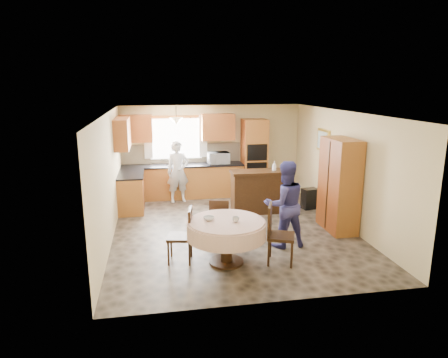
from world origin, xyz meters
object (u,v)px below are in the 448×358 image
Objects in this scene: chair_left at (184,232)px; person_dining at (285,204)px; person_sink at (178,172)px; oven_tower at (254,157)px; chair_back at (219,219)px; cupboard at (339,185)px; chair_right at (276,231)px; dining_table at (226,230)px; sideboard at (259,193)px.

chair_left is 2.00m from person_dining.
person_sink is at bearing -171.45° from chair_left.
chair_back is at bearing -114.58° from oven_tower.
cupboard reaches higher than person_dining.
oven_tower is 1.30× the size of person_sink.
person_dining is at bearing -95.35° from oven_tower.
chair_right is 0.63× the size of person_dining.
chair_back is 0.87× the size of chair_right.
person_sink is (0.13, 3.71, 0.28)m from chair_left.
chair_back reaches higher than dining_table.
dining_table is 1.37m from person_dining.
sideboard is 1.29× the size of chair_right.
person_sink is (-1.44, 4.02, 0.24)m from chair_right.
chair_right is at bearing 143.31° from chair_back.
cupboard is at bearing 117.63° from chair_left.
person_dining is at bearing -7.28° from chair_right.
cupboard is 1.87× the size of chair_right.
person_dining is at bearing 178.07° from chair_back.
cupboard is at bearing -49.74° from person_sink.
person_dining is (-1.42, -0.67, -0.15)m from cupboard.
person_dining is (1.23, 0.56, 0.23)m from dining_table.
chair_left is at bearing -119.22° from oven_tower.
chair_left is at bearing 99.73° from chair_right.
sideboard is at bearing 133.08° from cupboard.
person_dining reaches higher than chair_back.
chair_right is (-0.72, -4.41, -0.48)m from oven_tower.
chair_right is 4.28m from person_sink.
chair_right reaches higher than dining_table.
chair_back is (-1.26, -1.78, 0.02)m from sideboard.
chair_left is 3.72m from person_sink.
dining_table is 1.41× the size of chair_left.
cupboard is at bearing -70.77° from oven_tower.
oven_tower is 2.18× the size of chair_left.
dining_table is 1.30× the size of chair_right.
oven_tower reaches higher than chair_back.
chair_back is 0.54× the size of person_dining.
chair_left reaches higher than chair_back.
chair_right is at bearing -98.35° from sideboard.
sideboard is 2.18m from chair_back.
person_dining is (1.94, 0.36, 0.30)m from chair_left.
cupboard reaches higher than chair_back.
dining_table is 3.95m from person_sink.
person_sink is (-2.16, -0.39, -0.24)m from oven_tower.
person_sink is at bearing -64.50° from chair_back.
person_dining is at bearing 24.47° from dining_table.
sideboard is 0.83× the size of person_sink.
oven_tower is 1.55× the size of dining_table.
cupboard is 3.54m from chair_left.
oven_tower is 3.76m from person_dining.
chair_right is (0.83, -1.02, 0.08)m from chair_back.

